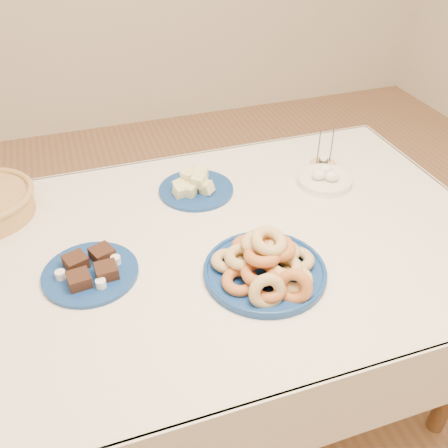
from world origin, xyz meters
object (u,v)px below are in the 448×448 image
Objects in this scene: egg_bowl at (325,179)px; melon_plate at (195,186)px; dining_table at (219,267)px; brownie_plate at (91,271)px; candle_holder at (323,164)px; donut_platter at (266,265)px.

melon_plate is at bearing 167.90° from egg_bowl.
egg_bowl is at bearing -12.10° from melon_plate.
brownie_plate reaches higher than dining_table.
candle_holder is at bearing 19.77° from brownie_plate.
dining_table is 6.94× the size of egg_bowl.
candle_holder is (0.49, 0.01, -0.01)m from melon_plate.
candle_holder is 0.11m from egg_bowl.
candle_holder is (0.89, 0.32, 0.00)m from brownie_plate.
egg_bowl reaches higher than dining_table.
donut_platter reaches higher than melon_plate.
brownie_plate is 2.07× the size of candle_holder.
donut_platter is (0.07, -0.19, 0.15)m from dining_table.
candle_holder reaches higher than brownie_plate.
candle_holder is at bearing 48.22° from donut_platter.
brownie_plate is 0.87m from egg_bowl.
candle_holder reaches higher than melon_plate.
donut_platter is 1.23× the size of brownie_plate.
donut_platter is at bearing -135.27° from egg_bowl.
melon_plate is (-0.07, 0.47, -0.02)m from donut_platter.
donut_platter is at bearing -81.98° from melon_plate.
egg_bowl is (0.38, 0.38, -0.02)m from donut_platter.
donut_platter reaches higher than egg_bowl.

